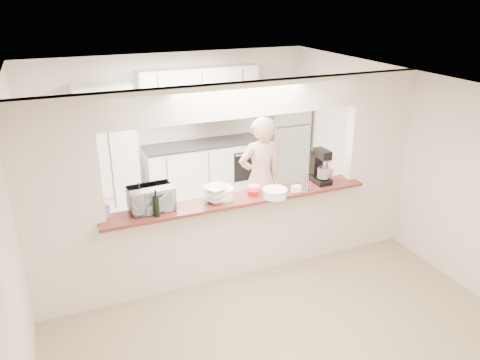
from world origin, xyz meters
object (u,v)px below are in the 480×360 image
refrigerator (284,138)px  person (260,179)px  stand_mixer (320,167)px  toaster_oven (151,199)px

refrigerator → person: bearing=-126.3°
stand_mixer → person: bearing=122.4°
refrigerator → person: size_ratio=0.92×
toaster_oven → person: size_ratio=0.27×
toaster_oven → person: 1.93m
stand_mixer → person: 1.00m
toaster_oven → stand_mixer: (2.25, -0.03, 0.07)m
person → refrigerator: bearing=-125.9°
stand_mixer → person: (-0.50, 0.78, -0.38)m
toaster_oven → person: bearing=20.0°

